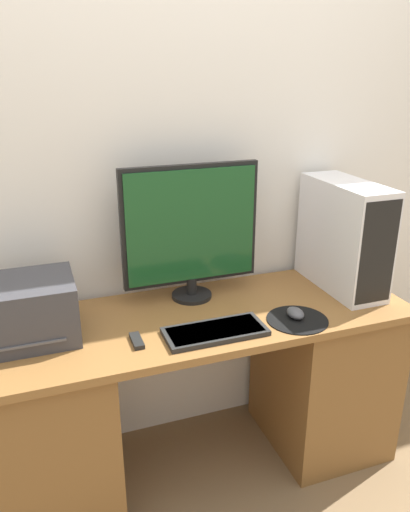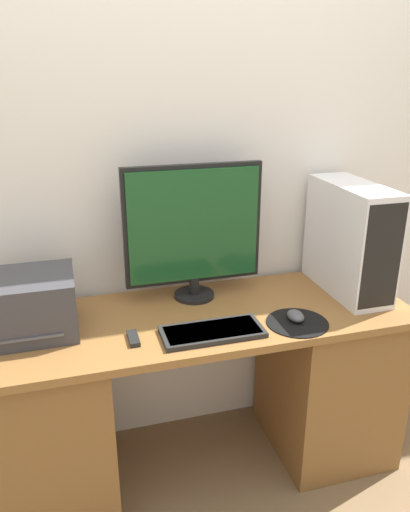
{
  "view_description": "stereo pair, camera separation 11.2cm",
  "coord_description": "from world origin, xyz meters",
  "px_view_note": "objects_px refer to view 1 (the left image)",
  "views": [
    {
      "loc": [
        -0.55,
        -1.32,
        1.62
      ],
      "look_at": [
        0.03,
        0.28,
        0.97
      ],
      "focal_mm": 35.0,
      "sensor_mm": 36.0,
      "label": 1
    },
    {
      "loc": [
        -0.44,
        -1.36,
        1.62
      ],
      "look_at": [
        0.03,
        0.28,
        0.97
      ],
      "focal_mm": 35.0,
      "sensor_mm": 36.0,
      "label": 2
    }
  ],
  "objects_px": {
    "mouse": "(295,313)",
    "remote_control": "(137,341)",
    "printer": "(26,310)",
    "computer_tower": "(344,236)",
    "monitor": "(191,229)",
    "keyboard": "(215,331)"
  },
  "relations": [
    {
      "from": "mouse",
      "to": "remote_control",
      "type": "height_order",
      "value": "mouse"
    },
    {
      "from": "keyboard",
      "to": "printer",
      "type": "bearing_deg",
      "value": 162.58
    },
    {
      "from": "keyboard",
      "to": "computer_tower",
      "type": "bearing_deg",
      "value": 17.58
    },
    {
      "from": "remote_control",
      "to": "mouse",
      "type": "bearing_deg",
      "value": -2.62
    },
    {
      "from": "keyboard",
      "to": "mouse",
      "type": "bearing_deg",
      "value": 1.08
    },
    {
      "from": "computer_tower",
      "to": "remote_control",
      "type": "relative_size",
      "value": 4.49
    },
    {
      "from": "computer_tower",
      "to": "printer",
      "type": "relative_size",
      "value": 1.35
    },
    {
      "from": "keyboard",
      "to": "remote_control",
      "type": "bearing_deg",
      "value": 173.06
    },
    {
      "from": "keyboard",
      "to": "mouse",
      "type": "xyz_separation_m",
      "value": [
        0.33,
        0.01,
        0.01
      ]
    },
    {
      "from": "computer_tower",
      "to": "remote_control",
      "type": "xyz_separation_m",
      "value": [
        -0.93,
        -0.17,
        -0.22
      ]
    },
    {
      "from": "remote_control",
      "to": "monitor",
      "type": "bearing_deg",
      "value": 44.25
    },
    {
      "from": "monitor",
      "to": "printer",
      "type": "xyz_separation_m",
      "value": [
        -0.64,
        -0.12,
        -0.19
      ]
    },
    {
      "from": "computer_tower",
      "to": "monitor",
      "type": "bearing_deg",
      "value": 170.0
    },
    {
      "from": "mouse",
      "to": "printer",
      "type": "height_order",
      "value": "printer"
    },
    {
      "from": "keyboard",
      "to": "remote_control",
      "type": "distance_m",
      "value": 0.28
    },
    {
      "from": "monitor",
      "to": "computer_tower",
      "type": "xyz_separation_m",
      "value": [
        0.64,
        -0.11,
        -0.07
      ]
    },
    {
      "from": "printer",
      "to": "remote_control",
      "type": "relative_size",
      "value": 3.33
    },
    {
      "from": "monitor",
      "to": "printer",
      "type": "bearing_deg",
      "value": -169.11
    },
    {
      "from": "monitor",
      "to": "computer_tower",
      "type": "bearing_deg",
      "value": -10.0
    },
    {
      "from": "printer",
      "to": "remote_control",
      "type": "distance_m",
      "value": 0.4
    },
    {
      "from": "mouse",
      "to": "remote_control",
      "type": "xyz_separation_m",
      "value": [
        -0.6,
        0.03,
        -0.01
      ]
    },
    {
      "from": "monitor",
      "to": "printer",
      "type": "height_order",
      "value": "monitor"
    }
  ]
}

